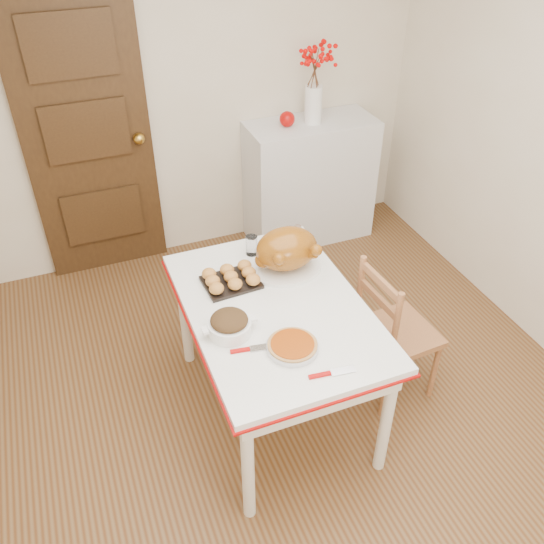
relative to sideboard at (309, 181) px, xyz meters
name	(u,v)px	position (x,y,z in m)	size (l,w,h in m)	color
floor	(295,425)	(-0.89, -1.78, -0.49)	(3.50, 4.00, 0.00)	#522D13
wall_back	(184,92)	(-0.89, 0.22, 0.76)	(3.50, 0.00, 2.50)	beige
door_back	(88,139)	(-1.59, 0.19, 0.54)	(0.85, 0.06, 2.06)	#3C2612
sideboard	(309,181)	(0.00, 0.00, 0.00)	(0.98, 0.43, 0.98)	silver
kitchen_table	(275,360)	(-0.94, -1.62, -0.10)	(0.88, 1.29, 0.77)	white
chair_oak	(398,330)	(-0.23, -1.71, -0.04)	(0.40, 0.40, 0.89)	#A35F31
berry_vase	(314,84)	(0.00, 0.00, 0.77)	(0.29, 0.29, 0.56)	white
apple	(287,119)	(-0.20, 0.00, 0.54)	(0.11, 0.11, 0.11)	#A80806
turkey_platter	(287,251)	(-0.77, -1.36, 0.41)	(0.39, 0.32, 0.25)	#A45B10
pumpkin_pie	(292,345)	(-0.98, -1.94, 0.31)	(0.24, 0.24, 0.05)	#8F3405
stuffing_dish	(229,324)	(-1.22, -1.72, 0.34)	(0.27, 0.21, 0.10)	#412C14
rolls_tray	(231,278)	(-1.09, -1.37, 0.32)	(0.28, 0.22, 0.08)	#C68E3C
pie_server	(332,373)	(-0.88, -2.14, 0.29)	(0.21, 0.06, 0.01)	silver
carving_knife	(257,348)	(-1.13, -1.87, 0.29)	(0.25, 0.06, 0.01)	silver
drinking_glass	(252,245)	(-0.90, -1.15, 0.34)	(0.07, 0.07, 0.11)	white
shaker_pair	(293,234)	(-0.63, -1.11, 0.33)	(0.10, 0.04, 0.10)	white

